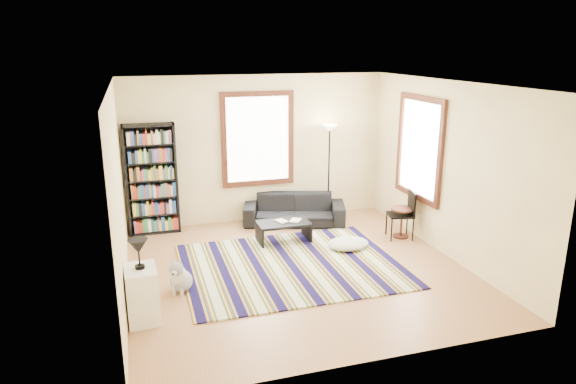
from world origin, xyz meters
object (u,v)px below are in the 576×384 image
object	(u,v)px
coffee_table	(283,232)
dog	(181,274)
floor_lamp	(329,173)
bookshelf	(152,179)
white_cabinet	(142,294)
side_table	(401,223)
sofa	(294,209)
folding_chair	(400,215)
floor_cushion	(348,244)

from	to	relation	value
coffee_table	dog	size ratio (longest dim) A/B	1.82
coffee_table	floor_lamp	bearing A→B (deg)	38.84
bookshelf	white_cabinet	size ratio (longest dim) A/B	2.86
floor_lamp	side_table	bearing A→B (deg)	-57.50
sofa	dog	distance (m)	3.26
sofa	bookshelf	distance (m)	2.71
folding_chair	bookshelf	bearing A→B (deg)	172.55
bookshelf	coffee_table	distance (m)	2.55
dog	floor_lamp	bearing A→B (deg)	61.39
folding_chair	side_table	bearing A→B (deg)	43.46
coffee_table	side_table	xyz separation A→B (m)	(2.08, -0.39, 0.09)
side_table	folding_chair	distance (m)	0.17
coffee_table	floor_lamp	size ratio (longest dim) A/B	0.48
bookshelf	dog	bearing A→B (deg)	-84.83
sofa	white_cabinet	world-z (taller)	white_cabinet
white_cabinet	dog	bearing A→B (deg)	49.14
coffee_table	folding_chair	world-z (taller)	folding_chair
sofa	white_cabinet	distance (m)	4.11
bookshelf	floor_cushion	bearing A→B (deg)	-29.97
coffee_table	white_cabinet	bearing A→B (deg)	-139.80
dog	side_table	bearing A→B (deg)	38.16
sofa	side_table	size ratio (longest dim) A/B	3.55
bookshelf	side_table	distance (m)	4.53
folding_chair	dog	world-z (taller)	folding_chair
white_cabinet	bookshelf	bearing A→B (deg)	81.88
floor_lamp	white_cabinet	size ratio (longest dim) A/B	2.66
side_table	floor_cushion	bearing A→B (deg)	-168.12
sofa	floor_cushion	bearing A→B (deg)	-54.96
floor_lamp	white_cabinet	bearing A→B (deg)	-140.24
sofa	floor_cushion	distance (m)	1.59
floor_cushion	dog	bearing A→B (deg)	-165.34
floor_cushion	white_cabinet	distance (m)	3.67
bookshelf	dog	world-z (taller)	bookshelf
white_cabinet	floor_cushion	bearing A→B (deg)	20.06
white_cabinet	sofa	bearing A→B (deg)	42.51
bookshelf	coffee_table	world-z (taller)	bookshelf
sofa	white_cabinet	bearing A→B (deg)	-117.38
bookshelf	white_cabinet	bearing A→B (deg)	-95.38
sofa	folding_chair	size ratio (longest dim) A/B	2.23
coffee_table	folding_chair	xyz separation A→B (m)	(2.03, -0.42, 0.25)
floor_lamp	sofa	bearing A→B (deg)	-172.26
dog	bookshelf	bearing A→B (deg)	119.45
side_table	dog	xyz separation A→B (m)	(-3.97, -0.98, -0.02)
bookshelf	coffee_table	size ratio (longest dim) A/B	2.22
coffee_table	floor_cushion	world-z (taller)	coffee_table
floor_lamp	white_cabinet	world-z (taller)	floor_lamp
floor_lamp	coffee_table	bearing A→B (deg)	-141.16
bookshelf	floor_lamp	bearing A→B (deg)	-2.92
coffee_table	folding_chair	size ratio (longest dim) A/B	1.05
dog	floor_cushion	bearing A→B (deg)	38.95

